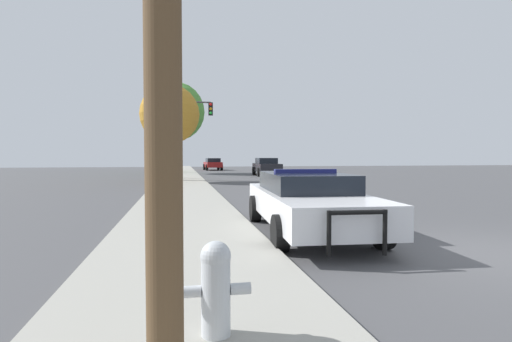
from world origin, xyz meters
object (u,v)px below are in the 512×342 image
Objects in this scene: traffic_light at (186,124)px; tree_sidewalk_mid at (170,115)px; police_car at (308,200)px; car_background_oncoming at (267,166)px; fire_hydrant at (216,285)px; car_background_distant at (213,164)px; tree_sidewalk_far at (175,112)px.

traffic_light is 2.66m from tree_sidewalk_mid.
police_car is 1.17× the size of car_background_oncoming.
police_car reaches higher than fire_hydrant.
fire_hydrant is at bearing -90.47° from traffic_light.
tree_sidewalk_mid is at bearing 92.21° from fire_hydrant.
police_car is at bearing -94.69° from car_background_distant.
car_background_distant is 0.68× the size of tree_sidewalk_mid.
police_car is 30.25m from tree_sidewalk_far.
tree_sidewalk_far is (-3.10, 29.66, 5.05)m from police_car.
car_background_oncoming is at bearing -97.08° from police_car.
car_background_oncoming is at bearing 76.73° from fire_hydrant.
car_background_distant reaches higher than police_car.
police_car is 6.77× the size of fire_hydrant.
fire_hydrant is 22.58m from tree_sidewalk_mid.
tree_sidewalk_mid reaches higher than fire_hydrant.
traffic_light is (0.20, 24.68, 3.32)m from fire_hydrant.
traffic_light reaches higher than car_background_oncoming.
fire_hydrant is 24.90m from traffic_light.
police_car is 1.35× the size of car_background_distant.
car_background_oncoming is 0.56× the size of tree_sidewalk_far.
car_background_oncoming is 0.79× the size of tree_sidewalk_mid.
car_background_oncoming is (6.69, 4.55, -3.10)m from traffic_light.
car_background_distant is at bearing 79.63° from traffic_light.
tree_sidewalk_far reaches higher than police_car.
traffic_light reaches higher than police_car.
police_car is 20.14m from traffic_light.
car_background_distant is at bearing 63.08° from tree_sidewalk_far.
fire_hydrant is 0.17× the size of car_background_oncoming.
police_car is at bearing -84.04° from tree_sidewalk_far.
car_background_distant is (3.52, 42.78, 0.18)m from fire_hydrant.
police_car is 18.01m from tree_sidewalk_mid.
tree_sidewalk_mid is at bearing -113.73° from traffic_light.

